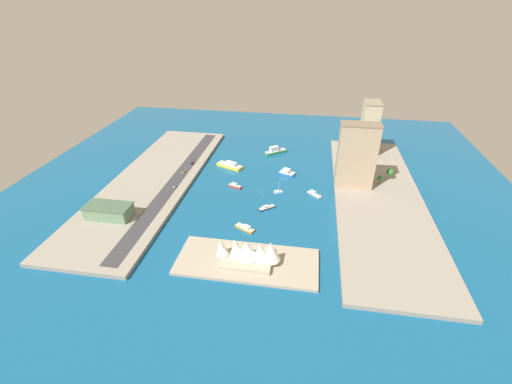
{
  "coord_description": "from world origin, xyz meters",
  "views": [
    {
      "loc": [
        -37.38,
        254.8,
        147.27
      ],
      "look_at": [
        2.4,
        11.67,
        4.51
      ],
      "focal_mm": 24.07,
      "sensor_mm": 36.0,
      "label": 1
    }
  ],
  "objects": [
    {
      "name": "terminal_long_green",
      "position": [
        104.54,
        62.83,
        7.97
      ],
      "size": [
        33.98,
        16.73,
        9.8
      ],
      "color": "slate",
      "rests_on": "quay_east"
    },
    {
      "name": "quay_east",
      "position": [
        97.65,
        0.0,
        1.52
      ],
      "size": [
        70.0,
        240.0,
        3.04
      ],
      "primitive_type": "cube",
      "color": "gray",
      "rests_on": "ground_plane"
    },
    {
      "name": "road_strip",
      "position": [
        77.0,
        0.0,
        3.11
      ],
      "size": [
        12.07,
        228.0,
        0.15
      ],
      "primitive_type": "cube",
      "color": "#38383D",
      "rests_on": "quay_east"
    },
    {
      "name": "peninsula_point",
      "position": [
        -5.32,
        93.17,
        1.0
      ],
      "size": [
        88.79,
        36.78,
        2.0
      ],
      "primitive_type": "cube",
      "color": "#A89E89",
      "rests_on": "ground_plane"
    },
    {
      "name": "van_white",
      "position": [
        73.3,
        11.63,
        3.91
      ],
      "size": [
        1.92,
        4.25,
        1.46
      ],
      "color": "black",
      "rests_on": "road_strip"
    },
    {
      "name": "ground_plane",
      "position": [
        0.0,
        0.0,
        0.0
      ],
      "size": [
        440.0,
        440.0,
        0.0
      ],
      "primitive_type": "plane",
      "color": "#145684"
    },
    {
      "name": "office_block_beige",
      "position": [
        -96.12,
        -89.07,
        29.96
      ],
      "size": [
        16.11,
        24.45,
        53.78
      ],
      "color": "#C6B793",
      "rests_on": "quay_west"
    },
    {
      "name": "taxi_yellow_cab",
      "position": [
        75.17,
        -15.65,
        3.99
      ],
      "size": [
        1.95,
        5.0,
        1.62
      ],
      "color": "black",
      "rests_on": "road_strip"
    },
    {
      "name": "tugboat_red",
      "position": [
        22.96,
        -1.17,
        1.36
      ],
      "size": [
        13.31,
        7.4,
        3.94
      ],
      "color": "red",
      "rests_on": "ground_plane"
    },
    {
      "name": "yacht_sleek_gray",
      "position": [
        -45.59,
        1.39,
        1.15
      ],
      "size": [
        12.69,
        12.38,
        3.27
      ],
      "color": "#999EA3",
      "rests_on": "ground_plane"
    },
    {
      "name": "patrol_launch_navy",
      "position": [
        -8.87,
        28.61,
        1.01
      ],
      "size": [
        13.09,
        11.72,
        2.9
      ],
      "color": "#1E284C",
      "rests_on": "ground_plane"
    },
    {
      "name": "opera_landmark",
      "position": [
        -6.61,
        93.17,
        9.26
      ],
      "size": [
        41.99,
        22.96,
        16.75
      ],
      "color": "#BCAD93",
      "rests_on": "peninsula_point"
    },
    {
      "name": "apartment_midrise_tan",
      "position": [
        -77.63,
        -16.24,
        30.75
      ],
      "size": [
        32.29,
        15.31,
        55.36
      ],
      "color": "tan",
      "rests_on": "quay_west"
    },
    {
      "name": "catamaran_blue",
      "position": [
        -19.51,
        -33.82,
        1.85
      ],
      "size": [
        16.71,
        13.16,
        4.85
      ],
      "color": "blue",
      "rests_on": "ground_plane"
    },
    {
      "name": "water_taxi_orange",
      "position": [
        2.74,
        58.28,
        1.26
      ],
      "size": [
        15.8,
        11.32,
        3.67
      ],
      "color": "orange",
      "rests_on": "ground_plane"
    },
    {
      "name": "quay_west",
      "position": [
        -97.65,
        0.0,
        1.52
      ],
      "size": [
        70.0,
        240.0,
        3.04
      ],
      "primitive_type": "cube",
      "color": "gray",
      "rests_on": "ground_plane"
    },
    {
      "name": "ferry_yellow_fast",
      "position": [
        36.73,
        -39.58,
        2.06
      ],
      "size": [
        28.15,
        17.76,
        5.88
      ],
      "color": "yellow",
      "rests_on": "ground_plane"
    },
    {
      "name": "suv_black",
      "position": [
        73.34,
        -35.16,
        3.94
      ],
      "size": [
        1.83,
        4.41,
        1.54
      ],
      "color": "black",
      "rests_on": "road_strip"
    },
    {
      "name": "sailboat_small_white",
      "position": [
        -15.2,
        1.56,
        0.95
      ],
      "size": [
        8.22,
        5.23,
        11.17
      ],
      "color": "white",
      "rests_on": "ground_plane"
    },
    {
      "name": "traffic_light_waterfront",
      "position": [
        69.9,
        -34.45,
        7.38
      ],
      "size": [
        0.36,
        0.36,
        6.5
      ],
      "color": "black",
      "rests_on": "quay_east"
    },
    {
      "name": "park_tree_cluster",
      "position": [
        -108.33,
        -30.0,
        9.55
      ],
      "size": [
        15.65,
        15.39,
        10.36
      ],
      "color": "brown",
      "rests_on": "quay_west"
    },
    {
      "name": "ferry_green_doubledeck",
      "position": [
        -3.38,
        -80.24,
        2.73
      ],
      "size": [
        23.5,
        19.7,
        8.21
      ],
      "color": "#2D8C4C",
      "rests_on": "ground_plane"
    }
  ]
}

